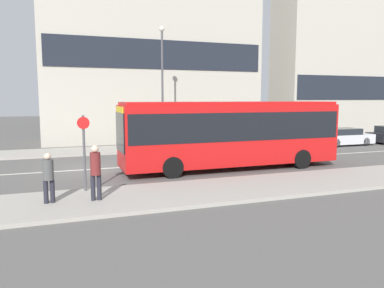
{
  "coord_description": "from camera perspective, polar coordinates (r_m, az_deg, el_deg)",
  "views": [
    {
      "loc": [
        -1.51,
        -18.84,
        3.51
      ],
      "look_at": [
        4.58,
        -1.91,
        1.29
      ],
      "focal_mm": 35.0,
      "sensor_mm": 36.0,
      "label": 1
    }
  ],
  "objects": [
    {
      "name": "pedestrian_down_pavement",
      "position": [
        12.76,
        -14.49,
        -3.69
      ],
      "size": [
        0.35,
        0.34,
        1.85
      ],
      "rotation": [
        0.0,
        0.0,
        -0.02
      ],
      "color": "#23232D",
      "rests_on": "sidewalk_near"
    },
    {
      "name": "city_bus",
      "position": [
        18.54,
        6.0,
        2.04
      ],
      "size": [
        10.93,
        2.46,
        3.33
      ],
      "rotation": [
        0.0,
        0.0,
        -0.05
      ],
      "color": "red",
      "rests_on": "ground_plane"
    },
    {
      "name": "parked_car_0",
      "position": [
        26.65,
        13.6,
        0.68
      ],
      "size": [
        4.35,
        1.76,
        1.4
      ],
      "color": "black",
      "rests_on": "ground_plane"
    },
    {
      "name": "sidewalk_far",
      "position": [
        25.37,
        -16.2,
        -1.06
      ],
      "size": [
        44.0,
        3.5,
        0.13
      ],
      "color": "#A39E93",
      "rests_on": "ground_plane"
    },
    {
      "name": "ground_plane",
      "position": [
        19.22,
        -14.99,
        -3.74
      ],
      "size": [
        120.0,
        120.0,
        0.0
      ],
      "primitive_type": "plane",
      "color": "#595654"
    },
    {
      "name": "bus_stop_sign",
      "position": [
        14.09,
        -16.12,
        -0.47
      ],
      "size": [
        0.44,
        0.12,
        2.76
      ],
      "color": "#4C4C51",
      "rests_on": "sidewalk_near"
    },
    {
      "name": "pedestrian_near_stop",
      "position": [
        12.9,
        -21.04,
        -4.41
      ],
      "size": [
        0.35,
        0.34,
        1.64
      ],
      "rotation": [
        0.0,
        0.0,
        0.14
      ],
      "color": "#23232D",
      "rests_on": "sidewalk_near"
    },
    {
      "name": "lane_centerline",
      "position": [
        19.22,
        -14.99,
        -3.73
      ],
      "size": [
        41.8,
        0.16,
        0.01
      ],
      "color": "silver",
      "rests_on": "ground_plane"
    },
    {
      "name": "parked_car_1",
      "position": [
        30.09,
        22.07,
        0.98
      ],
      "size": [
        4.37,
        1.76,
        1.27
      ],
      "color": "silver",
      "rests_on": "ground_plane"
    },
    {
      "name": "sidewalk_near",
      "position": [
        13.14,
        -12.63,
        -8.36
      ],
      "size": [
        44.0,
        3.5,
        0.13
      ],
      "color": "#A39E93",
      "rests_on": "ground_plane"
    },
    {
      "name": "street_lamp",
      "position": [
        25.34,
        -4.55,
        10.26
      ],
      "size": [
        0.36,
        0.36,
        8.06
      ],
      "color": "#4C4C51",
      "rests_on": "sidewalk_far"
    },
    {
      "name": "apartment_block_right_tower",
      "position": [
        40.58,
        21.46,
        13.05
      ],
      "size": [
        13.02,
        4.42,
        16.22
      ],
      "color": "#B7B2A3",
      "rests_on": "ground_plane"
    }
  ]
}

